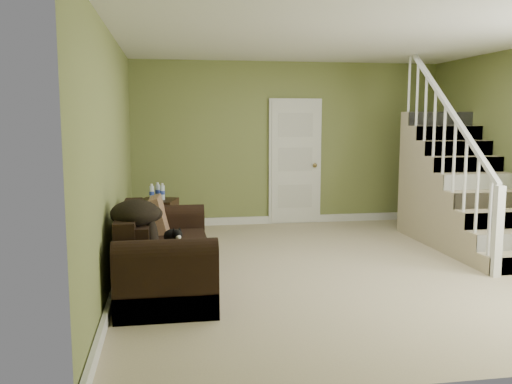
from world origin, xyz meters
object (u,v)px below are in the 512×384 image
object	(u,v)px
cat	(173,237)
side_table	(158,219)
sofa	(162,257)
banana	(182,246)

from	to	relation	value
cat	side_table	bearing A→B (deg)	77.26
side_table	cat	size ratio (longest dim) A/B	1.91
side_table	cat	distance (m)	2.20
sofa	cat	distance (m)	0.24
banana	sofa	bearing A→B (deg)	122.37
sofa	side_table	xyz separation A→B (m)	(-0.07, 2.15, -0.01)
side_table	banana	bearing A→B (deg)	-83.51
banana	cat	bearing A→B (deg)	105.82
side_table	sofa	bearing A→B (deg)	-88.07
cat	banana	xyz separation A→B (m)	(0.09, -0.21, -0.05)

